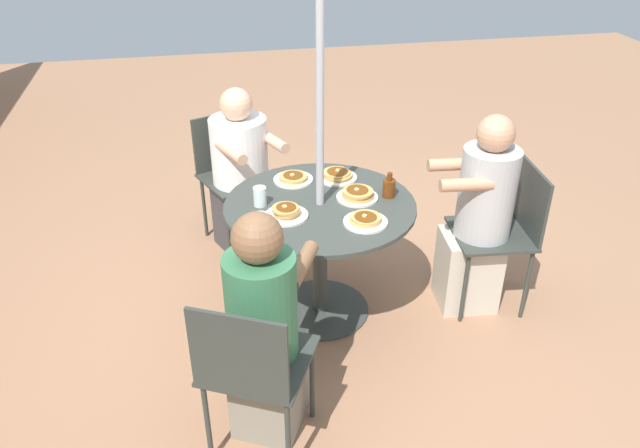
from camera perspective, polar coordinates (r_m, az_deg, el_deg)
ground_plane at (r=3.79m, az=0.00°, el=-7.85°), size 12.00×12.00×0.00m
patio_table at (r=3.47m, az=0.00°, el=-0.46°), size 1.05×1.05×0.73m
umbrella_pole at (r=3.23m, az=0.00°, el=7.66°), size 0.04×0.04×2.20m
patio_chair_north at (r=3.74m, az=16.60°, el=-0.21°), size 0.47×0.47×0.88m
diner_north at (r=3.67m, az=14.28°, el=0.16°), size 0.35×0.48×1.20m
patio_chair_east at (r=4.32m, az=-8.12°, el=5.03°), size 0.57×0.57×0.88m
diner_east at (r=4.19m, az=-7.03°, el=4.05°), size 0.58×0.52×1.13m
patio_chair_south at (r=2.68m, az=-6.23°, el=-12.70°), size 0.58×0.58×0.88m
diner_south at (r=2.78m, az=-5.03°, el=-10.08°), size 0.54×0.47×1.17m
pancake_plate_a at (r=3.44m, az=3.44°, el=2.69°), size 0.23×0.23×0.06m
pancake_plate_b at (r=3.21m, az=4.19°, el=0.35°), size 0.23×0.23×0.05m
pancake_plate_c at (r=3.26m, az=-3.10°, el=1.03°), size 0.23×0.23×0.07m
pancake_plate_d at (r=3.66m, az=1.60°, el=4.46°), size 0.23×0.23×0.06m
pancake_plate_e at (r=3.64m, az=-2.47°, el=4.19°), size 0.23×0.23×0.05m
syrup_bottle at (r=3.46m, az=6.32°, el=3.35°), size 0.09×0.07×0.14m
coffee_cup at (r=3.12m, az=-5.49°, el=0.09°), size 0.08×0.08×0.10m
drinking_glass_a at (r=3.36m, az=-5.52°, el=2.52°), size 0.07×0.07×0.11m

